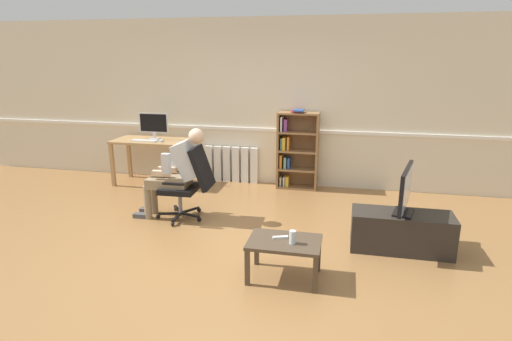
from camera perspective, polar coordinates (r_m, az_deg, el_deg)
The scene contains 15 objects.
ground_plane at distance 4.78m, azimuth -4.02°, elevation -10.70°, with size 18.00×18.00×0.00m, color olive.
back_wall at distance 6.91m, azimuth 2.01°, elevation 9.17°, with size 12.00×0.13×2.70m.
computer_desk at distance 7.18m, azimuth -14.35°, elevation 3.24°, with size 1.19×0.64×0.76m.
imac_monitor at distance 7.15m, azimuth -13.86°, elevation 6.21°, with size 0.51×0.14×0.44m.
keyboard at distance 7.04m, azimuth -15.10°, elevation 3.97°, with size 0.42×0.12×0.02m, color white.
computer_mouse at distance 6.93m, azimuth -12.92°, elevation 3.99°, with size 0.06×0.10×0.03m, color white.
bookshelf at distance 6.76m, azimuth 5.41°, elevation 2.77°, with size 0.65×0.29×1.29m.
radiator at distance 7.14m, azimuth -3.39°, elevation 0.85°, with size 0.93×0.08×0.61m.
office_chair at distance 5.51m, azimuth -9.09°, elevation -1.38°, with size 0.76×0.62×0.99m.
person_seated at distance 5.53m, azimuth -10.86°, elevation -0.04°, with size 0.99×0.40×1.22m.
tv_stand at distance 4.94m, azimuth 19.30°, elevation -7.91°, with size 1.09×0.44×0.44m.
tv_screen at distance 4.77m, azimuth 19.83°, elevation -2.50°, with size 0.27×0.75×0.52m.
coffee_table at distance 4.07m, azimuth 3.91°, elevation -10.29°, with size 0.70×0.48×0.39m.
drinking_glass at distance 3.97m, azimuth 5.05°, elevation -9.09°, with size 0.06×0.06×0.13m, color silver.
spare_remote at distance 4.09m, azimuth 3.36°, elevation -9.12°, with size 0.04×0.15×0.02m, color white.
Camera 1 is at (1.24, -4.11, 2.11)m, focal length 29.16 mm.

